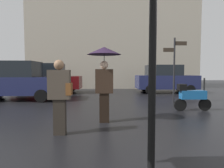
{
  "coord_description": "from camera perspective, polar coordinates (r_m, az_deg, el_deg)",
  "views": [
    {
      "loc": [
        -0.77,
        -2.71,
        1.47
      ],
      "look_at": [
        -0.47,
        5.53,
        0.94
      ],
      "focal_mm": 30.94,
      "sensor_mm": 36.0,
      "label": 1
    }
  ],
  "objects": [
    {
      "name": "street_signpost",
      "position": [
        9.36,
        17.94,
        5.66
      ],
      "size": [
        1.08,
        0.08,
        3.01
      ],
      "color": "black",
      "rests_on": "ground"
    },
    {
      "name": "parked_car_right",
      "position": [
        14.02,
        15.46,
        1.49
      ],
      "size": [
        4.11,
        2.04,
        1.93
      ],
      "rotation": [
        0.0,
        0.0,
        3.15
      ],
      "color": "#1E234C",
      "rests_on": "ground"
    },
    {
      "name": "building_block",
      "position": [
        18.71,
        0.39,
        19.01
      ],
      "size": [
        14.95,
        3.09,
        12.85
      ],
      "primitive_type": "cube",
      "color": "#B2A893",
      "rests_on": "ground"
    },
    {
      "name": "parked_scooter",
      "position": [
        7.82,
        22.45,
        -3.34
      ],
      "size": [
        1.4,
        0.32,
        1.23
      ],
      "rotation": [
        0.0,
        0.0,
        -0.37
      ],
      "color": "black",
      "rests_on": "ground"
    },
    {
      "name": "pedestrian_with_umbrella",
      "position": [
        5.55,
        -2.32,
        5.42
      ],
      "size": [
        0.97,
        0.97,
        2.18
      ],
      "rotation": [
        0.0,
        0.0,
        5.57
      ],
      "color": "black",
      "rests_on": "ground"
    },
    {
      "name": "pedestrian_with_bag",
      "position": [
        4.62,
        -15.11,
        -2.48
      ],
      "size": [
        0.53,
        0.24,
        1.74
      ],
      "rotation": [
        0.0,
        0.0,
        3.06
      ],
      "color": "#2A241E",
      "rests_on": "ground"
    },
    {
      "name": "parked_car_left",
      "position": [
        14.02,
        -18.65,
        1.6
      ],
      "size": [
        4.47,
        1.97,
        2.03
      ],
      "rotation": [
        0.0,
        0.0,
        -0.07
      ],
      "color": "#590C0F",
      "rests_on": "ground"
    },
    {
      "name": "parked_car_distant",
      "position": [
        11.24,
        -26.35,
        0.89
      ],
      "size": [
        4.58,
        2.06,
        2.0
      ],
      "rotation": [
        0.0,
        0.0,
        0.12
      ],
      "color": "#1E234C",
      "rests_on": "ground"
    }
  ]
}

